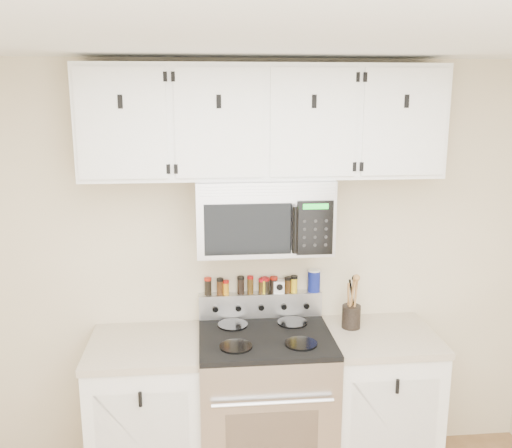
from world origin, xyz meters
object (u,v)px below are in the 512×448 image
Objects in this scene: salt_canister at (314,280)px; range at (265,407)px; microwave at (263,214)px; utensil_crock at (351,315)px.

range is at bearing -139.83° from salt_canister.
microwave is 0.82m from utensil_crock.
utensil_crock is at bearing 12.54° from range.
salt_canister reaches higher than range.
microwave is 0.59m from salt_canister.
range is 7.83× the size of salt_canister.
range is 1.15m from microwave.
range is at bearing -167.46° from utensil_crock.
range is 1.45× the size of microwave.
range is 3.38× the size of utensil_crock.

